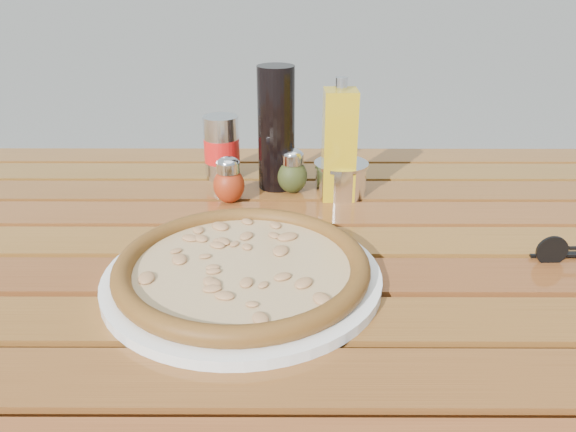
{
  "coord_description": "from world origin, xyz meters",
  "views": [
    {
      "loc": [
        0.0,
        -0.75,
        1.13
      ],
      "look_at": [
        0.0,
        0.02,
        0.78
      ],
      "focal_mm": 35.0,
      "sensor_mm": 36.0,
      "label": 1
    }
  ],
  "objects_px": {
    "pepper_shaker": "(229,181)",
    "dark_bottle": "(276,129)",
    "sunglasses": "(574,251)",
    "parmesan_tin": "(341,178)",
    "table": "(288,283)",
    "oregano_shaker": "(292,172)",
    "plate": "(243,276)",
    "pizza": "(242,266)",
    "soda_can": "(222,148)",
    "olive_oil_cruet": "(339,145)"
  },
  "relations": [
    {
      "from": "plate",
      "to": "oregano_shaker",
      "type": "height_order",
      "value": "oregano_shaker"
    },
    {
      "from": "table",
      "to": "parmesan_tin",
      "type": "height_order",
      "value": "parmesan_tin"
    },
    {
      "from": "pizza",
      "to": "sunglasses",
      "type": "relative_size",
      "value": 4.02
    },
    {
      "from": "pepper_shaker",
      "to": "olive_oil_cruet",
      "type": "relative_size",
      "value": 0.39
    },
    {
      "from": "pepper_shaker",
      "to": "dark_bottle",
      "type": "relative_size",
      "value": 0.37
    },
    {
      "from": "pizza",
      "to": "soda_can",
      "type": "xyz_separation_m",
      "value": [
        -0.07,
        0.39,
        0.04
      ]
    },
    {
      "from": "pepper_shaker",
      "to": "sunglasses",
      "type": "bearing_deg",
      "value": -23.08
    },
    {
      "from": "pepper_shaker",
      "to": "sunglasses",
      "type": "distance_m",
      "value": 0.54
    },
    {
      "from": "dark_bottle",
      "to": "pizza",
      "type": "bearing_deg",
      "value": -96.23
    },
    {
      "from": "pizza",
      "to": "oregano_shaker",
      "type": "xyz_separation_m",
      "value": [
        0.07,
        0.31,
        0.02
      ]
    },
    {
      "from": "soda_can",
      "to": "pepper_shaker",
      "type": "bearing_deg",
      "value": -78.6
    },
    {
      "from": "table",
      "to": "pepper_shaker",
      "type": "height_order",
      "value": "pepper_shaker"
    },
    {
      "from": "plate",
      "to": "pizza",
      "type": "bearing_deg",
      "value": -45.0
    },
    {
      "from": "sunglasses",
      "to": "pizza",
      "type": "bearing_deg",
      "value": -174.29
    },
    {
      "from": "pizza",
      "to": "sunglasses",
      "type": "xyz_separation_m",
      "value": [
        0.45,
        0.06,
        -0.01
      ]
    },
    {
      "from": "oregano_shaker",
      "to": "olive_oil_cruet",
      "type": "xyz_separation_m",
      "value": [
        0.08,
        -0.02,
        0.06
      ]
    },
    {
      "from": "olive_oil_cruet",
      "to": "plate",
      "type": "bearing_deg",
      "value": -116.73
    },
    {
      "from": "table",
      "to": "plate",
      "type": "distance_m",
      "value": 0.16
    },
    {
      "from": "table",
      "to": "plate",
      "type": "xyz_separation_m",
      "value": [
        -0.06,
        -0.12,
        0.08
      ]
    },
    {
      "from": "table",
      "to": "dark_bottle",
      "type": "bearing_deg",
      "value": 95.59
    },
    {
      "from": "oregano_shaker",
      "to": "parmesan_tin",
      "type": "bearing_deg",
      "value": -6.87
    },
    {
      "from": "soda_can",
      "to": "parmesan_tin",
      "type": "relative_size",
      "value": 1.02
    },
    {
      "from": "pepper_shaker",
      "to": "dark_bottle",
      "type": "height_order",
      "value": "dark_bottle"
    },
    {
      "from": "plate",
      "to": "parmesan_tin",
      "type": "bearing_deg",
      "value": 63.38
    },
    {
      "from": "dark_bottle",
      "to": "soda_can",
      "type": "relative_size",
      "value": 1.83
    },
    {
      "from": "dark_bottle",
      "to": "pepper_shaker",
      "type": "bearing_deg",
      "value": -138.19
    },
    {
      "from": "table",
      "to": "sunglasses",
      "type": "distance_m",
      "value": 0.41
    },
    {
      "from": "table",
      "to": "olive_oil_cruet",
      "type": "relative_size",
      "value": 6.67
    },
    {
      "from": "table",
      "to": "pepper_shaker",
      "type": "distance_m",
      "value": 0.21
    },
    {
      "from": "table",
      "to": "pizza",
      "type": "height_order",
      "value": "pizza"
    },
    {
      "from": "dark_bottle",
      "to": "soda_can",
      "type": "height_order",
      "value": "dark_bottle"
    },
    {
      "from": "pepper_shaker",
      "to": "olive_oil_cruet",
      "type": "bearing_deg",
      "value": 6.32
    },
    {
      "from": "soda_can",
      "to": "olive_oil_cruet",
      "type": "distance_m",
      "value": 0.24
    },
    {
      "from": "oregano_shaker",
      "to": "soda_can",
      "type": "distance_m",
      "value": 0.15
    },
    {
      "from": "pepper_shaker",
      "to": "parmesan_tin",
      "type": "xyz_separation_m",
      "value": [
        0.2,
        0.04,
        -0.01
      ]
    },
    {
      "from": "olive_oil_cruet",
      "to": "soda_can",
      "type": "bearing_deg",
      "value": 155.12
    },
    {
      "from": "pepper_shaker",
      "to": "soda_can",
      "type": "xyz_separation_m",
      "value": [
        -0.02,
        0.12,
        0.02
      ]
    },
    {
      "from": "oregano_shaker",
      "to": "parmesan_tin",
      "type": "distance_m",
      "value": 0.09
    },
    {
      "from": "table",
      "to": "oregano_shaker",
      "type": "height_order",
      "value": "oregano_shaker"
    },
    {
      "from": "pepper_shaker",
      "to": "soda_can",
      "type": "height_order",
      "value": "soda_can"
    },
    {
      "from": "oregano_shaker",
      "to": "olive_oil_cruet",
      "type": "distance_m",
      "value": 0.1
    },
    {
      "from": "oregano_shaker",
      "to": "soda_can",
      "type": "relative_size",
      "value": 0.68
    },
    {
      "from": "oregano_shaker",
      "to": "dark_bottle",
      "type": "height_order",
      "value": "dark_bottle"
    },
    {
      "from": "pizza",
      "to": "dark_bottle",
      "type": "bearing_deg",
      "value": 83.77
    },
    {
      "from": "oregano_shaker",
      "to": "parmesan_tin",
      "type": "xyz_separation_m",
      "value": [
        0.09,
        -0.01,
        -0.01
      ]
    },
    {
      "from": "plate",
      "to": "dark_bottle",
      "type": "relative_size",
      "value": 1.64
    },
    {
      "from": "pepper_shaker",
      "to": "oregano_shaker",
      "type": "xyz_separation_m",
      "value": [
        0.11,
        0.05,
        0.0
      ]
    },
    {
      "from": "parmesan_tin",
      "to": "table",
      "type": "bearing_deg",
      "value": -117.02
    },
    {
      "from": "pizza",
      "to": "oregano_shaker",
      "type": "height_order",
      "value": "oregano_shaker"
    },
    {
      "from": "table",
      "to": "pizza",
      "type": "distance_m",
      "value": 0.17
    }
  ]
}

